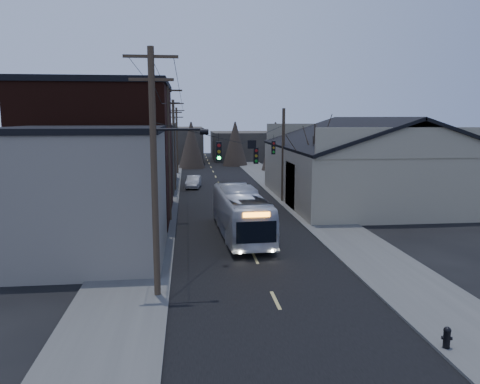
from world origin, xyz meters
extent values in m
plane|color=black|center=(0.00, 0.00, 0.00)|extent=(160.00, 160.00, 0.00)
cube|color=black|center=(0.00, 30.00, 0.01)|extent=(9.00, 110.00, 0.02)
cube|color=#474744|center=(-6.50, 30.00, 0.06)|extent=(4.00, 110.00, 0.12)
cube|color=#474744|center=(6.50, 30.00, 0.06)|extent=(4.00, 110.00, 0.12)
cube|color=slate|center=(-9.00, 9.00, 3.50)|extent=(8.00, 8.00, 7.00)
cube|color=black|center=(-10.00, 20.00, 5.00)|extent=(10.00, 12.00, 10.00)
cube|color=#302B26|center=(-9.50, 36.00, 3.50)|extent=(9.00, 14.00, 7.00)
cube|color=gray|center=(13.00, 25.00, 2.50)|extent=(16.00, 20.00, 5.00)
cube|color=black|center=(9.00, 25.00, 6.30)|extent=(8.16, 20.60, 2.86)
cube|color=black|center=(17.00, 25.00, 6.30)|extent=(8.16, 20.60, 2.86)
cube|color=#302B26|center=(-6.00, 65.00, 3.00)|extent=(10.00, 12.00, 6.00)
cube|color=#302B26|center=(7.00, 70.00, 2.50)|extent=(12.00, 14.00, 5.00)
cone|color=black|center=(6.50, 20.00, 3.60)|extent=(0.40, 0.40, 7.20)
cylinder|color=#382B1E|center=(-5.00, 3.00, 5.25)|extent=(0.28, 0.28, 10.50)
cube|color=#382B1E|center=(-5.00, 3.00, 10.10)|extent=(2.20, 0.12, 0.12)
cylinder|color=#382B1E|center=(-5.00, 18.00, 5.00)|extent=(0.28, 0.28, 10.00)
cube|color=#382B1E|center=(-5.00, 18.00, 9.60)|extent=(2.20, 0.12, 0.12)
cylinder|color=#382B1E|center=(-5.00, 33.00, 4.75)|extent=(0.28, 0.28, 9.50)
cube|color=#382B1E|center=(-5.00, 33.00, 9.10)|extent=(2.20, 0.12, 0.12)
cylinder|color=#382B1E|center=(-5.00, 48.00, 4.50)|extent=(0.28, 0.28, 9.00)
cube|color=#382B1E|center=(-5.00, 48.00, 8.60)|extent=(2.20, 0.12, 0.12)
cylinder|color=#382B1E|center=(5.00, 25.00, 4.25)|extent=(0.28, 0.28, 8.50)
cube|color=black|center=(-2.00, 7.50, 5.95)|extent=(0.28, 0.20, 1.00)
cube|color=black|center=(0.60, 12.00, 5.35)|extent=(0.28, 0.20, 1.00)
cube|color=black|center=(2.80, 18.00, 5.45)|extent=(0.28, 0.20, 1.00)
imported|color=silver|center=(-0.22, 13.09, 1.52)|extent=(3.02, 11.02, 3.04)
imported|color=#9C9EA4|center=(-3.00, 34.69, 0.67)|extent=(1.88, 4.21, 1.34)
cylinder|color=black|center=(4.84, -2.90, 0.41)|extent=(0.23, 0.23, 0.58)
sphere|color=black|center=(4.84, -2.90, 0.73)|extent=(0.25, 0.25, 0.25)
cylinder|color=black|center=(4.84, -2.90, 0.46)|extent=(0.36, 0.22, 0.12)
camera|label=1|loc=(-3.61, -16.57, 7.70)|focal=35.00mm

